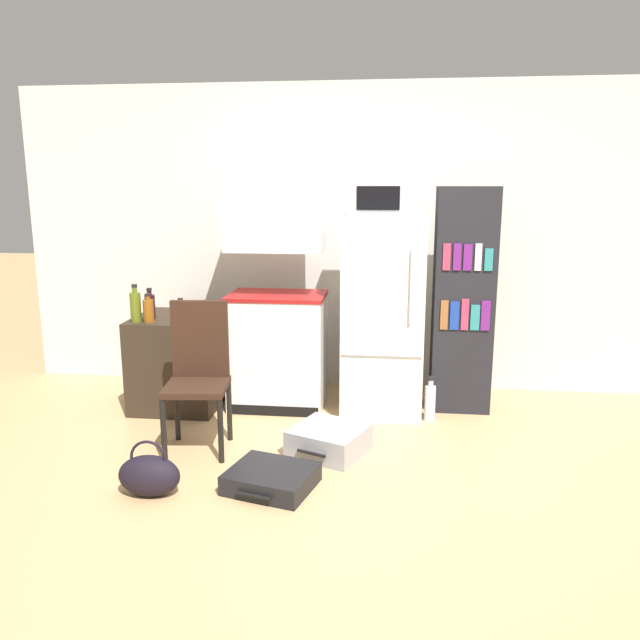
{
  "coord_description": "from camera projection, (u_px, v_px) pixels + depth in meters",
  "views": [
    {
      "loc": [
        0.23,
        -3.39,
        1.74
      ],
      "look_at": [
        -0.25,
        0.85,
        0.82
      ],
      "focal_mm": 35.0,
      "sensor_mm": 36.0,
      "label": 1
    }
  ],
  "objects": [
    {
      "name": "refrigerator",
      "position": [
        383.0,
        315.0,
        4.78
      ],
      "size": [
        0.61,
        0.6,
        1.53
      ],
      "color": "silver",
      "rests_on": "ground_plane"
    },
    {
      "name": "chair",
      "position": [
        199.0,
        365.0,
        4.16
      ],
      "size": [
        0.44,
        0.44,
        0.99
      ],
      "rotation": [
        0.0,
        0.0,
        0.1
      ],
      "color": "black",
      "rests_on": "ground_plane"
    },
    {
      "name": "kitchen_hutch",
      "position": [
        277.0,
        303.0,
        4.89
      ],
      "size": [
        0.76,
        0.53,
        1.83
      ],
      "color": "white",
      "rests_on": "ground_plane"
    },
    {
      "name": "side_table",
      "position": [
        179.0,
        361.0,
        4.99
      ],
      "size": [
        0.65,
        0.69,
        0.73
      ],
      "color": "#2D2319",
      "rests_on": "ground_plane"
    },
    {
      "name": "bottle_amber_beer",
      "position": [
        148.0,
        310.0,
        4.67
      ],
      "size": [
        0.08,
        0.08,
        0.22
      ],
      "color": "brown",
      "rests_on": "side_table"
    },
    {
      "name": "bookshelf",
      "position": [
        463.0,
        301.0,
        4.82
      ],
      "size": [
        0.45,
        0.32,
        1.74
      ],
      "color": "black",
      "rests_on": "ground_plane"
    },
    {
      "name": "ground_plane",
      "position": [
        346.0,
        486.0,
        3.69
      ],
      "size": [
        24.0,
        24.0,
        0.0
      ],
      "primitive_type": "plane",
      "color": "tan"
    },
    {
      "name": "bottle_wine_dark",
      "position": [
        150.0,
        306.0,
        4.8
      ],
      "size": [
        0.08,
        0.08,
        0.24
      ],
      "color": "black",
      "rests_on": "side_table"
    },
    {
      "name": "water_bottle_front",
      "position": [
        430.0,
        402.0,
        4.69
      ],
      "size": [
        0.08,
        0.08,
        0.34
      ],
      "color": "silver",
      "rests_on": "ground_plane"
    },
    {
      "name": "bottle_milk_white",
      "position": [
        181.0,
        311.0,
        4.74
      ],
      "size": [
        0.08,
        0.08,
        0.17
      ],
      "color": "white",
      "rests_on": "side_table"
    },
    {
      "name": "wall_back",
      "position": [
        388.0,
        239.0,
        5.33
      ],
      "size": [
        6.4,
        0.1,
        2.58
      ],
      "color": "silver",
      "rests_on": "ground_plane"
    },
    {
      "name": "microwave",
      "position": [
        385.0,
        198.0,
        4.59
      ],
      "size": [
        0.53,
        0.36,
        0.25
      ],
      "color": "#B7B7BC",
      "rests_on": "refrigerator"
    },
    {
      "name": "bottle_olive_oil",
      "position": [
        136.0,
        306.0,
        4.68
      ],
      "size": [
        0.08,
        0.08,
        0.29
      ],
      "color": "#566619",
      "rests_on": "side_table"
    },
    {
      "name": "suitcase_large_flat",
      "position": [
        329.0,
        440.0,
        4.13
      ],
      "size": [
        0.58,
        0.57,
        0.18
      ],
      "rotation": [
        0.0,
        0.0,
        -0.4
      ],
      "color": "#99999E",
      "rests_on": "ground_plane"
    },
    {
      "name": "handbag",
      "position": [
        149.0,
        475.0,
        3.55
      ],
      "size": [
        0.36,
        0.2,
        0.33
      ],
      "color": "black",
      "rests_on": "ground_plane"
    },
    {
      "name": "suitcase_small_flat",
      "position": [
        271.0,
        479.0,
        3.66
      ],
      "size": [
        0.57,
        0.52,
        0.12
      ],
      "rotation": [
        0.0,
        0.0,
        -0.26
      ],
      "color": "black",
      "rests_on": "ground_plane"
    }
  ]
}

